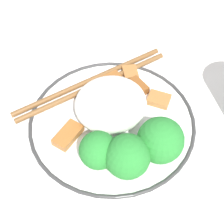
{
  "coord_description": "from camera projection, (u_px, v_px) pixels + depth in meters",
  "views": [
    {
      "loc": [
        -0.27,
        0.06,
        0.39
      ],
      "look_at": [
        0.0,
        0.0,
        0.03
      ],
      "focal_mm": 60.0,
      "sensor_mm": 36.0,
      "label": 1
    }
  ],
  "objects": [
    {
      "name": "ground_plane",
      "position": [
        112.0,
        129.0,
        0.48
      ],
      "size": [
        3.0,
        3.0,
        0.0
      ],
      "primitive_type": "plane",
      "color": "silver"
    },
    {
      "name": "plate",
      "position": [
        112.0,
        124.0,
        0.48
      ],
      "size": [
        0.21,
        0.21,
        0.02
      ],
      "color": "white",
      "rests_on": "ground_plane"
    },
    {
      "name": "rice_mound",
      "position": [
        108.0,
        105.0,
        0.45
      ],
      "size": [
        0.08,
        0.09,
        0.05
      ],
      "color": "white",
      "rests_on": "plate"
    },
    {
      "name": "broccoli_back_left",
      "position": [
        98.0,
        151.0,
        0.41
      ],
      "size": [
        0.04,
        0.04,
        0.05
      ],
      "color": "#72AD4C",
      "rests_on": "plate"
    },
    {
      "name": "broccoli_back_center",
      "position": [
        130.0,
        156.0,
        0.4
      ],
      "size": [
        0.05,
        0.05,
        0.06
      ],
      "color": "#72AD4C",
      "rests_on": "plate"
    },
    {
      "name": "broccoli_back_right",
      "position": [
        160.0,
        140.0,
        0.41
      ],
      "size": [
        0.05,
        0.05,
        0.06
      ],
      "color": "#72AD4C",
      "rests_on": "plate"
    },
    {
      "name": "meat_near_front",
      "position": [
        68.0,
        135.0,
        0.45
      ],
      "size": [
        0.04,
        0.04,
        0.01
      ],
      "color": "#995B28",
      "rests_on": "plate"
    },
    {
      "name": "meat_near_left",
      "position": [
        134.0,
        89.0,
        0.5
      ],
      "size": [
        0.04,
        0.04,
        0.01
      ],
      "color": "brown",
      "rests_on": "plate"
    },
    {
      "name": "meat_near_right",
      "position": [
        93.0,
        103.0,
        0.48
      ],
      "size": [
        0.03,
        0.03,
        0.01
      ],
      "color": "#9E6633",
      "rests_on": "plate"
    },
    {
      "name": "meat_near_back",
      "position": [
        112.0,
        83.0,
        0.5
      ],
      "size": [
        0.04,
        0.04,
        0.01
      ],
      "color": "brown",
      "rests_on": "plate"
    },
    {
      "name": "meat_on_rice_edge",
      "position": [
        159.0,
        99.0,
        0.49
      ],
      "size": [
        0.03,
        0.04,
        0.01
      ],
      "color": "#9E6633",
      "rests_on": "plate"
    },
    {
      "name": "meat_mid_left",
      "position": [
        130.0,
        73.0,
        0.52
      ],
      "size": [
        0.03,
        0.02,
        0.01
      ],
      "color": "#9E6633",
      "rests_on": "plate"
    },
    {
      "name": "chopsticks",
      "position": [
        91.0,
        83.0,
        0.51
      ],
      "size": [
        0.09,
        0.22,
        0.01
      ],
      "color": "brown",
      "rests_on": "plate"
    }
  ]
}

